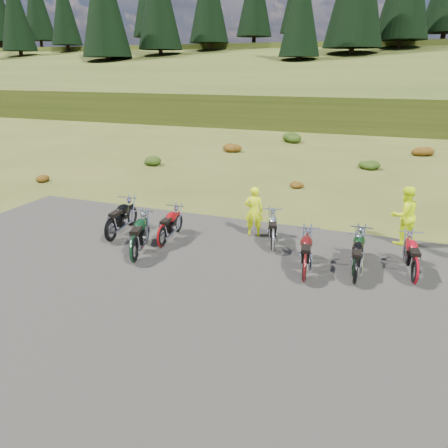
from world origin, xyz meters
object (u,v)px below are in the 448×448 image
at_px(motorcycle_0, 112,242).
at_px(motorcycle_7, 354,277).
at_px(motorcycle_3, 272,252).
at_px(person_middle, 254,212).

bearing_deg(motorcycle_0, motorcycle_7, -94.55).
bearing_deg(motorcycle_3, motorcycle_7, -125.98).
relative_size(motorcycle_0, motorcycle_3, 1.12).
relative_size(motorcycle_0, motorcycle_7, 1.11).
relative_size(motorcycle_3, motorcycle_7, 0.98).
xyz_separation_m(motorcycle_3, person_middle, (-0.93, 1.06, 0.82)).
bearing_deg(motorcycle_7, motorcycle_0, 91.83).
bearing_deg(person_middle, motorcycle_7, 134.25).
bearing_deg(motorcycle_3, person_middle, 24.39).
distance_m(motorcycle_7, person_middle, 3.97).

